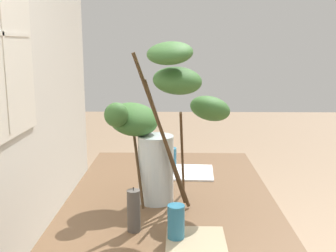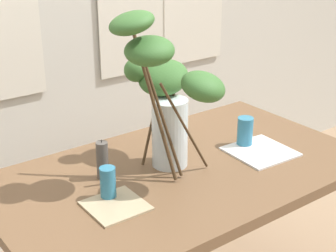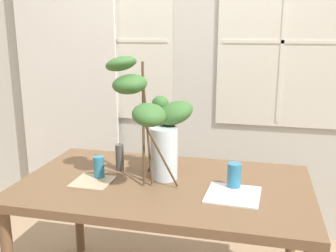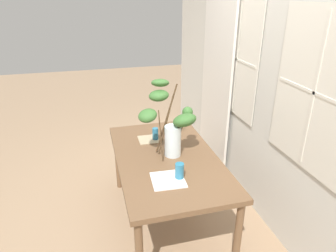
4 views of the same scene
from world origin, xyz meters
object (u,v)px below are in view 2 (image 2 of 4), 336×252
Objects in this scene: dining_table at (181,184)px; plate_square_right at (260,151)px; drinking_glass_blue_left at (108,183)px; plate_square_left at (116,206)px; pillar_candle at (102,160)px; drinking_glass_blue_right at (245,132)px; vase_with_branches at (165,94)px.

plate_square_right reaches higher than dining_table.
plate_square_left is at bearing -99.57° from drinking_glass_blue_left.
pillar_candle is at bearing 66.65° from drinking_glass_blue_left.
pillar_candle reaches higher than drinking_glass_blue_right.
vase_with_branches is 0.42m from drinking_glass_blue_left.
plate_square_right is (0.44, -0.13, -0.33)m from vase_with_branches.
drinking_glass_blue_right is at bearing 2.56° from drinking_glass_blue_left.
drinking_glass_blue_right is 0.52× the size of plate_square_right.
vase_with_branches is at bearing 22.85° from plate_square_left.
pillar_candle reaches higher than drinking_glass_blue_left.
plate_square_right is (0.00, -0.10, -0.06)m from drinking_glass_blue_right.
plate_square_left is (-0.01, -0.07, -0.06)m from drinking_glass_blue_left.
vase_with_branches is 0.37m from pillar_candle.
plate_square_right is at bearing -12.97° from dining_table.
vase_with_branches is 0.57m from plate_square_right.
drinking_glass_blue_left is 0.76m from plate_square_right.
plate_square_left is (-0.33, -0.14, -0.33)m from vase_with_branches.
vase_with_branches reaches higher than plate_square_left.
vase_with_branches is at bearing 12.37° from drinking_glass_blue_left.
vase_with_branches reaches higher than drinking_glass_blue_left.
drinking_glass_blue_right reaches higher than plate_square_right.
pillar_candle reaches higher than plate_square_left.
drinking_glass_blue_right is (0.38, 0.01, 0.14)m from dining_table.
plate_square_left is (-0.77, -0.10, -0.07)m from drinking_glass_blue_right.
drinking_glass_blue_left is at bearing -113.35° from pillar_candle.
pillar_candle is (-0.69, 0.12, 0.01)m from drinking_glass_blue_right.
plate_square_left is at bearing -172.33° from drinking_glass_blue_right.
drinking_glass_blue_right is at bearing 92.62° from plate_square_right.
dining_table is 7.66× the size of plate_square_left.
pillar_candle is (0.07, 0.16, 0.01)m from drinking_glass_blue_left.
vase_with_branches reaches higher than pillar_candle.
vase_with_branches is 5.52× the size of drinking_glass_blue_left.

